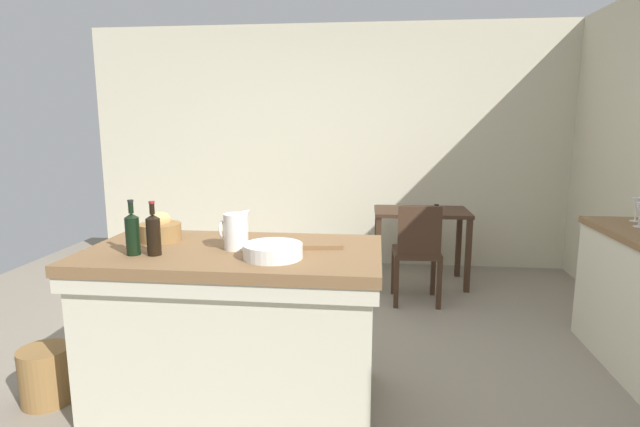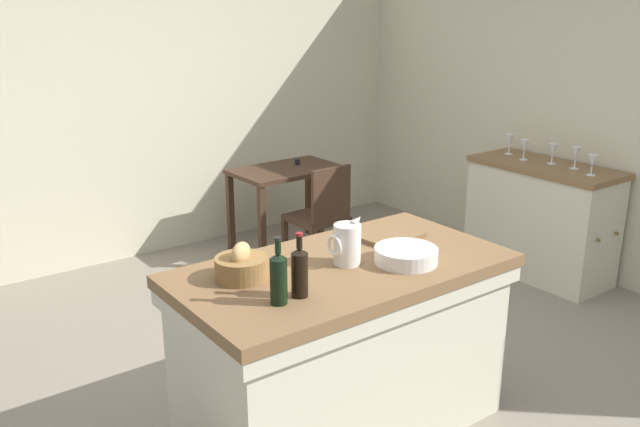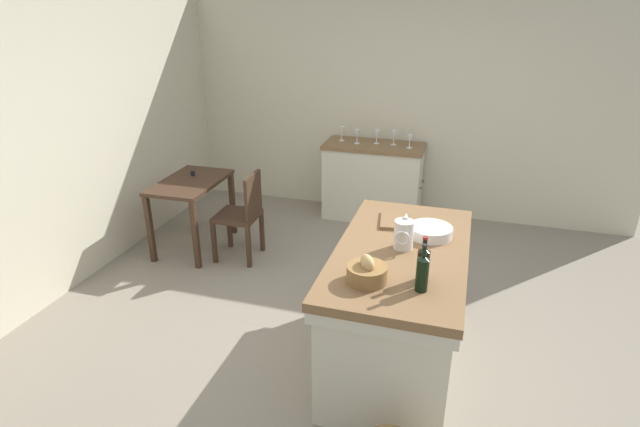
{
  "view_description": "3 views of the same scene",
  "coord_description": "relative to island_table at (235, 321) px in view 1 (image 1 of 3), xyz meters",
  "views": [
    {
      "loc": [
        0.51,
        -2.97,
        1.57
      ],
      "look_at": [
        0.14,
        0.28,
        0.97
      ],
      "focal_mm": 28.15,
      "sensor_mm": 36.0,
      "label": 1
    },
    {
      "loc": [
        -2.09,
        -2.7,
        2.08
      ],
      "look_at": [
        0.07,
        0.22,
        0.93
      ],
      "focal_mm": 37.73,
      "sensor_mm": 36.0,
      "label": 2
    },
    {
      "loc": [
        -3.25,
        -0.74,
        2.42
      ],
      "look_at": [
        0.12,
        0.28,
        0.91
      ],
      "focal_mm": 28.39,
      "sensor_mm": 36.0,
      "label": 3
    }
  ],
  "objects": [
    {
      "name": "wine_glass_far_right",
      "position": [
        2.56,
        1.08,
        0.52
      ],
      "size": [
        0.07,
        0.07,
        0.17
      ],
      "color": "white",
      "rests_on": "side_cabinet"
    },
    {
      "name": "wine_glass_right",
      "position": [
        2.49,
        0.88,
        0.52
      ],
      "size": [
        0.07,
        0.07,
        0.16
      ],
      "color": "white",
      "rests_on": "side_cabinet"
    },
    {
      "name": "pitcher",
      "position": [
        0.02,
        -0.0,
        0.51
      ],
      "size": [
        0.17,
        0.13,
        0.24
      ],
      "color": "silver",
      "rests_on": "island_table"
    },
    {
      "name": "wall_back",
      "position": [
        0.25,
        3.0,
        0.82
      ],
      "size": [
        5.32,
        0.12,
        2.6
      ],
      "primitive_type": "cube",
      "color": "beige",
      "rests_on": "ground"
    },
    {
      "name": "wash_bowl",
      "position": [
        0.25,
        -0.16,
        0.45
      ],
      "size": [
        0.3,
        0.3,
        0.07
      ],
      "primitive_type": "cylinder",
      "color": "silver",
      "rests_on": "island_table"
    },
    {
      "name": "island_table",
      "position": [
        0.0,
        0.0,
        0.0
      ],
      "size": [
        1.6,
        0.85,
        0.89
      ],
      "color": "brown",
      "rests_on": "ground"
    },
    {
      "name": "bread_basket",
      "position": [
        -0.47,
        0.14,
        0.47
      ],
      "size": [
        0.24,
        0.24,
        0.17
      ],
      "color": "olive",
      "rests_on": "island_table"
    },
    {
      "name": "wicker_hamper",
      "position": [
        -1.07,
        -0.13,
        -0.32
      ],
      "size": [
        0.28,
        0.28,
        0.32
      ],
      "primitive_type": "cylinder",
      "color": "olive",
      "rests_on": "ground"
    },
    {
      "name": "ground_plane",
      "position": [
        0.25,
        0.4,
        -0.48
      ],
      "size": [
        6.76,
        6.76,
        0.0
      ],
      "primitive_type": "plane",
      "color": "gray"
    },
    {
      "name": "wine_bottle_dark",
      "position": [
        -0.37,
        -0.17,
        0.53
      ],
      "size": [
        0.07,
        0.07,
        0.28
      ],
      "color": "black",
      "rests_on": "island_table"
    },
    {
      "name": "wooden_chair",
      "position": [
        1.13,
        1.7,
        -0.0
      ],
      "size": [
        0.41,
        0.41,
        0.89
      ],
      "color": "#3D281C",
      "rests_on": "ground"
    },
    {
      "name": "wine_bottle_amber",
      "position": [
        -0.48,
        -0.18,
        0.53
      ],
      "size": [
        0.07,
        0.07,
        0.29
      ],
      "color": "black",
      "rests_on": "island_table"
    },
    {
      "name": "writing_desk",
      "position": [
        1.21,
        2.29,
        0.13
      ],
      "size": [
        0.91,
        0.58,
        0.78
      ],
      "color": "#3D281C",
      "rests_on": "ground"
    },
    {
      "name": "cutting_board",
      "position": [
        0.42,
        0.12,
        0.42
      ],
      "size": [
        0.34,
        0.24,
        0.02
      ],
      "primitive_type": "cube",
      "rotation": [
        0.0,
        0.0,
        0.14
      ],
      "color": "brown",
      "rests_on": "island_table"
    }
  ]
}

